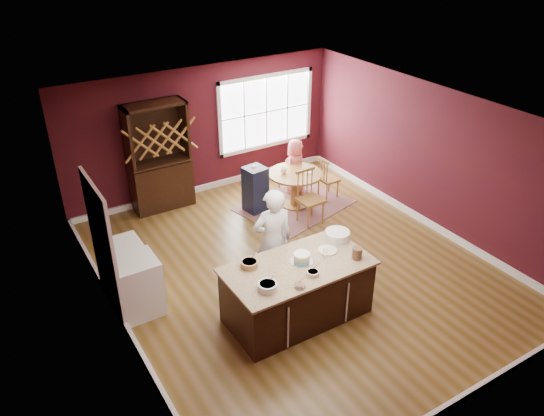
{
  "coord_description": "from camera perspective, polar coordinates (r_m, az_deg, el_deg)",
  "views": [
    {
      "loc": [
        -4.24,
        -6.15,
        5.3
      ],
      "look_at": [
        -0.24,
        0.37,
        1.05
      ],
      "focal_mm": 35.0,
      "sensor_mm": 36.0,
      "label": 1
    }
  ],
  "objects": [
    {
      "name": "chair_north",
      "position": [
        11.53,
        1.92,
        4.44
      ],
      "size": [
        0.53,
        0.52,
        1.0
      ],
      "primitive_type": null,
      "rotation": [
        0.0,
        0.0,
        3.48
      ],
      "color": "brown",
      "rests_on": "ground"
    },
    {
      "name": "dryer",
      "position": [
        8.73,
        -15.58,
        -6.07
      ],
      "size": [
        0.59,
        0.57,
        0.86
      ],
      "primitive_type": "cube",
      "color": "silver",
      "rests_on": "ground"
    },
    {
      "name": "washer",
      "position": [
        8.2,
        -14.24,
        -8.15
      ],
      "size": [
        0.63,
        0.61,
        0.92
      ],
      "primitive_type": "cube",
      "color": "silver",
      "rests_on": "ground"
    },
    {
      "name": "high_chair",
      "position": [
        10.61,
        -1.82,
        2.11
      ],
      "size": [
        0.45,
        0.45,
        0.99
      ],
      "primitive_type": null,
      "rotation": [
        0.0,
        0.0,
        0.14
      ],
      "color": "#141F36",
      "rests_on": "ground"
    },
    {
      "name": "rug",
      "position": [
        11.01,
        2.43,
        0.3
      ],
      "size": [
        2.46,
        2.11,
        0.01
      ],
      "primitive_type": "cube",
      "rotation": [
        0.0,
        0.0,
        0.25
      ],
      "color": "brown",
      "rests_on": "ground"
    },
    {
      "name": "dinner_plate",
      "position": [
        7.93,
        5.99,
        -4.55
      ],
      "size": [
        0.29,
        0.29,
        0.02
      ],
      "primitive_type": "cylinder",
      "color": "beige",
      "rests_on": "kitchen_island"
    },
    {
      "name": "hutch",
      "position": [
        10.73,
        -12.07,
        5.37
      ],
      "size": [
        1.2,
        0.5,
        2.21
      ],
      "primitive_type": "cube",
      "color": "black",
      "rests_on": "ground"
    },
    {
      "name": "bowl_pink",
      "position": [
        7.17,
        2.99,
        -8.32
      ],
      "size": [
        0.16,
        0.16,
        0.06
      ],
      "primitive_type": "cylinder",
      "color": "white",
      "rests_on": "kitchen_island"
    },
    {
      "name": "kitchen_island",
      "position": [
        7.89,
        2.72,
        -9.03
      ],
      "size": [
        2.13,
        1.12,
        0.92
      ],
      "color": "black",
      "rests_on": "ground"
    },
    {
      "name": "chair_south",
      "position": [
        10.17,
        4.18,
        1.11
      ],
      "size": [
        0.47,
        0.45,
        1.09
      ],
      "primitive_type": null,
      "rotation": [
        0.0,
        0.0,
        0.04
      ],
      "color": "brown",
      "rests_on": "ground"
    },
    {
      "name": "dining_table",
      "position": [
        10.77,
        2.49,
        2.76
      ],
      "size": [
        1.1,
        1.1,
        0.75
      ],
      "color": "brown",
      "rests_on": "ground"
    },
    {
      "name": "room_shell",
      "position": [
        8.45,
        2.71,
        1.15
      ],
      "size": [
        7.0,
        7.0,
        7.0
      ],
      "color": "brown",
      "rests_on": "ground"
    },
    {
      "name": "chair_east",
      "position": [
        11.22,
        6.11,
        3.3
      ],
      "size": [
        0.37,
        0.39,
        0.9
      ],
      "primitive_type": null,
      "rotation": [
        0.0,
        0.0,
        1.59
      ],
      "color": "brown",
      "rests_on": "ground"
    },
    {
      "name": "toddler",
      "position": [
        10.56,
        -1.93,
        3.88
      ],
      "size": [
        0.18,
        0.14,
        0.26
      ],
      "primitive_type": null,
      "color": "#8CA5BF",
      "rests_on": "high_chair"
    },
    {
      "name": "drinking_glass",
      "position": [
        7.74,
        5.76,
        -4.92
      ],
      "size": [
        0.08,
        0.08,
        0.15
      ],
      "primitive_type": "cylinder",
      "color": "silver",
      "rests_on": "kitchen_island"
    },
    {
      "name": "table_cup",
      "position": [
        10.64,
        1.26,
        4.04
      ],
      "size": [
        0.14,
        0.14,
        0.1
      ],
      "primitive_type": "imported",
      "rotation": [
        0.0,
        0.0,
        0.13
      ],
      "color": "white",
      "rests_on": "dining_table"
    },
    {
      "name": "doorway",
      "position": [
        8.09,
        -17.65,
        -4.4
      ],
      "size": [
        0.08,
        1.26,
        2.13
      ],
      "primitive_type": null,
      "color": "white",
      "rests_on": "room_shell"
    },
    {
      "name": "layer_cake",
      "position": [
        7.64,
        3.21,
        -5.35
      ],
      "size": [
        0.33,
        0.33,
        0.14
      ],
      "primitive_type": null,
      "color": "white",
      "rests_on": "kitchen_island"
    },
    {
      "name": "bowl_olive",
      "position": [
        7.4,
        4.41,
        -7.01
      ],
      "size": [
        0.18,
        0.18,
        0.07
      ],
      "primitive_type": "cylinder",
      "color": "beige",
      "rests_on": "kitchen_island"
    },
    {
      "name": "white_tub",
      "position": [
        8.2,
        7.03,
        -2.92
      ],
      "size": [
        0.38,
        0.38,
        0.13
      ],
      "primitive_type": "cylinder",
      "color": "white",
      "rests_on": "kitchen_island"
    },
    {
      "name": "bowl_blue",
      "position": [
        7.11,
        -0.49,
        -8.44
      ],
      "size": [
        0.27,
        0.27,
        0.1
      ],
      "primitive_type": "cylinder",
      "color": "white",
      "rests_on": "kitchen_island"
    },
    {
      "name": "seated_woman",
      "position": [
        11.28,
        2.5,
        4.45
      ],
      "size": [
        0.7,
        0.6,
        1.21
      ],
      "primitive_type": "imported",
      "rotation": [
        0.0,
        0.0,
        3.59
      ],
      "color": "#E56266",
      "rests_on": "ground"
    },
    {
      "name": "window",
      "position": [
        11.83,
        -0.66,
        10.32
      ],
      "size": [
        2.36,
        0.1,
        1.66
      ],
      "primitive_type": null,
      "color": "white",
      "rests_on": "room_shell"
    },
    {
      "name": "bowl_yellow",
      "position": [
        7.54,
        -2.45,
        -6.04
      ],
      "size": [
        0.25,
        0.25,
        0.09
      ],
      "primitive_type": "cylinder",
      "color": "olive",
      "rests_on": "kitchen_island"
    },
    {
      "name": "table_plate",
      "position": [
        10.72,
        3.86,
        3.93
      ],
      "size": [
        0.2,
        0.2,
        0.02
      ],
      "primitive_type": "cylinder",
      "color": "beige",
      "rests_on": "dining_table"
    },
    {
      "name": "stoneware_crock",
      "position": [
        7.78,
        9.15,
        -4.83
      ],
      "size": [
        0.15,
        0.15,
        0.18
      ],
      "primitive_type": "cylinder",
      "color": "#462F22",
      "rests_on": "kitchen_island"
    },
    {
      "name": "baker",
      "position": [
        8.19,
        0.07,
        -3.56
      ],
      "size": [
        0.72,
        0.55,
        1.77
      ],
      "primitive_type": "imported",
      "rotation": [
        0.0,
        0.0,
        2.93
      ],
      "color": "silver",
      "rests_on": "ground"
    }
  ]
}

